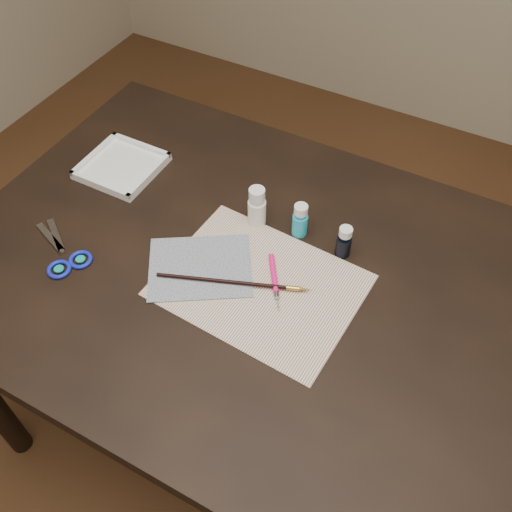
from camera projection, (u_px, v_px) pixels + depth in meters
The scene contains 11 objects.
ground at pixel (256, 425), 1.77m from camera, with size 3.50×3.50×0.02m, color #422614.
table at pixel (256, 362), 1.47m from camera, with size 1.30×0.90×0.75m, color black.
paper at pixel (260, 285), 1.16m from camera, with size 0.39×0.30×0.00m, color white.
canvas at pixel (200, 267), 1.19m from camera, with size 0.21×0.17×0.00m, color #15293F.
paint_bottle_white at pixel (257, 206), 1.24m from camera, with size 0.04×0.04×0.10m, color white.
paint_bottle_cyan at pixel (300, 220), 1.23m from camera, with size 0.03×0.03×0.08m, color #1FAACF.
paint_bottle_navy at pixel (344, 241), 1.19m from camera, with size 0.03×0.03×0.08m, color black.
paintbrush at pixel (234, 282), 1.16m from camera, with size 0.32×0.01×0.01m, color black, non-canonical shape.
craft_knife at pixel (275, 282), 1.16m from camera, with size 0.15×0.01×0.01m, color #FC1477, non-canonical shape.
scissors at pixel (56, 248), 1.22m from camera, with size 0.20×0.10×0.01m, color silver, non-canonical shape.
palette_tray at pixel (122, 166), 1.39m from camera, with size 0.18×0.18×0.02m, color white.
Camera 1 is at (0.35, -0.65, 1.68)m, focal length 40.00 mm.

